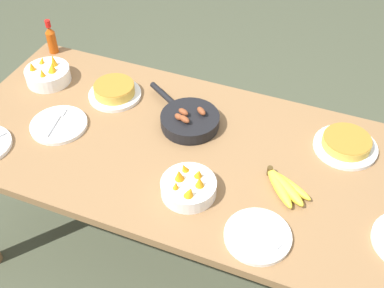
{
  "coord_description": "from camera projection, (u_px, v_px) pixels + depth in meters",
  "views": [
    {
      "loc": [
        0.47,
        -1.19,
        2.0
      ],
      "look_at": [
        0.0,
        0.0,
        0.76
      ],
      "focal_mm": 45.0,
      "sensor_mm": 36.0,
      "label": 1
    }
  ],
  "objects": [
    {
      "name": "ground_plane",
      "position": [
        192.0,
        257.0,
        2.31
      ],
      "size": [
        14.0,
        14.0,
        0.0
      ],
      "primitive_type": "plane",
      "color": "#474C38"
    },
    {
      "name": "dining_table",
      "position": [
        192.0,
        166.0,
        1.87
      ],
      "size": [
        1.86,
        0.84,
        0.73
      ],
      "color": "olive",
      "rests_on": "ground_plane"
    },
    {
      "name": "banana_bunch",
      "position": [
        284.0,
        186.0,
        1.65
      ],
      "size": [
        0.19,
        0.17,
        0.04
      ],
      "color": "yellow",
      "rests_on": "dining_table"
    },
    {
      "name": "skillet",
      "position": [
        189.0,
        120.0,
        1.88
      ],
      "size": [
        0.35,
        0.27,
        0.08
      ],
      "rotation": [
        0.0,
        0.0,
        2.57
      ],
      "color": "black",
      "rests_on": "dining_table"
    },
    {
      "name": "frittata_plate_center",
      "position": [
        346.0,
        144.0,
        1.79
      ],
      "size": [
        0.24,
        0.24,
        0.05
      ],
      "color": "white",
      "rests_on": "dining_table"
    },
    {
      "name": "frittata_plate_side",
      "position": [
        115.0,
        91.0,
        2.02
      ],
      "size": [
        0.22,
        0.22,
        0.06
      ],
      "color": "white",
      "rests_on": "dining_table"
    },
    {
      "name": "empty_plate_far_left",
      "position": [
        258.0,
        236.0,
        1.51
      ],
      "size": [
        0.21,
        0.21,
        0.02
      ],
      "color": "white",
      "rests_on": "dining_table"
    },
    {
      "name": "empty_plate_far_right",
      "position": [
        59.0,
        125.0,
        1.89
      ],
      "size": [
        0.22,
        0.22,
        0.02
      ],
      "color": "white",
      "rests_on": "dining_table"
    },
    {
      "name": "fruit_bowl_mango",
      "position": [
        48.0,
        74.0,
        2.09
      ],
      "size": [
        0.19,
        0.19,
        0.11
      ],
      "color": "white",
      "rests_on": "dining_table"
    },
    {
      "name": "fruit_bowl_citrus",
      "position": [
        189.0,
        187.0,
        1.63
      ],
      "size": [
        0.19,
        0.19,
        0.1
      ],
      "color": "white",
      "rests_on": "dining_table"
    },
    {
      "name": "hot_sauce_bottle",
      "position": [
        51.0,
        39.0,
        2.22
      ],
      "size": [
        0.04,
        0.04,
        0.17
      ],
      "color": "#C64C0F",
      "rests_on": "dining_table"
    }
  ]
}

